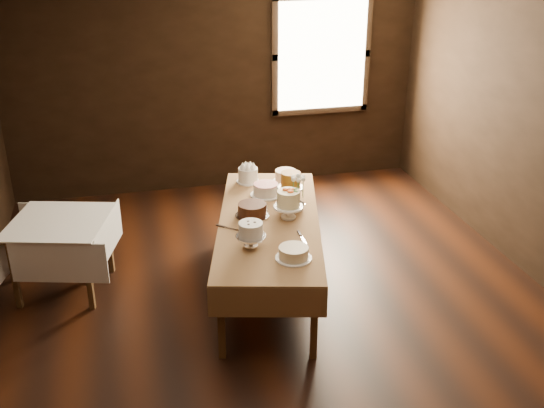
{
  "coord_description": "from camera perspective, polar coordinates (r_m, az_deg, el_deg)",
  "views": [
    {
      "loc": [
        -1.15,
        -4.49,
        3.13
      ],
      "look_at": [
        0.0,
        0.2,
        0.95
      ],
      "focal_mm": 41.86,
      "sensor_mm": 36.0,
      "label": 1
    }
  ],
  "objects": [
    {
      "name": "cake_caramel",
      "position": [
        5.98,
        1.68,
        1.51
      ],
      "size": [
        0.26,
        0.26,
        0.28
      ],
      "color": "white",
      "rests_on": "display_table"
    },
    {
      "name": "cake_lattice",
      "position": [
        6.08,
        -0.57,
        1.23
      ],
      "size": [
        0.3,
        0.3,
        0.11
      ],
      "color": "white",
      "rests_on": "display_table"
    },
    {
      "name": "display_table",
      "position": [
        5.64,
        -0.27,
        -1.88
      ],
      "size": [
        1.39,
        2.38,
        0.69
      ],
      "rotation": [
        0.0,
        0.0,
        -0.25
      ],
      "color": "#462E18",
      "rests_on": "ground"
    },
    {
      "name": "cake_server_d",
      "position": [
        5.87,
        2.65,
        -0.22
      ],
      "size": [
        0.17,
        0.2,
        0.01
      ],
      "primitive_type": "cube",
      "rotation": [
        0.0,
        0.0,
        0.87
      ],
      "color": "silver",
      "rests_on": "display_table"
    },
    {
      "name": "cake_server_c",
      "position": [
        5.82,
        -0.58,
        -0.42
      ],
      "size": [
        0.09,
        0.24,
        0.01
      ],
      "primitive_type": "cube",
      "rotation": [
        0.0,
        0.0,
        1.29
      ],
      "color": "silver",
      "rests_on": "display_table"
    },
    {
      "name": "flower_bouquet",
      "position": [
        5.71,
        2.37,
        1.75
      ],
      "size": [
        0.14,
        0.14,
        0.2
      ],
      "primitive_type": null,
      "color": "white",
      "rests_on": "flower_vase"
    },
    {
      "name": "cake_chocolate",
      "position": [
        5.66,
        -1.8,
        -0.57
      ],
      "size": [
        0.34,
        0.34,
        0.12
      ],
      "color": "silver",
      "rests_on": "display_table"
    },
    {
      "name": "cake_server_b",
      "position": [
        5.27,
        2.84,
        -3.25
      ],
      "size": [
        0.03,
        0.24,
        0.01
      ],
      "primitive_type": "cube",
      "rotation": [
        0.0,
        0.0,
        -1.57
      ],
      "color": "silver",
      "rests_on": "display_table"
    },
    {
      "name": "window",
      "position": [
        7.97,
        4.52,
        13.17
      ],
      "size": [
        1.1,
        0.05,
        1.3
      ],
      "primitive_type": "cube",
      "color": "#FFEABF",
      "rests_on": "wall_back"
    },
    {
      "name": "cake_speckled",
      "position": [
        6.39,
        1.23,
        2.48
      ],
      "size": [
        0.27,
        0.27,
        0.13
      ],
      "color": "white",
      "rests_on": "display_table"
    },
    {
      "name": "cake_cream",
      "position": [
        4.96,
        1.96,
        -4.47
      ],
      "size": [
        0.33,
        0.33,
        0.1
      ],
      "color": "white",
      "rests_on": "display_table"
    },
    {
      "name": "flower_vase",
      "position": [
        5.79,
        2.34,
        0.07
      ],
      "size": [
        0.16,
        0.16,
        0.13
      ],
      "primitive_type": "imported",
      "rotation": [
        0.0,
        0.0,
        0.33
      ],
      "color": "#2D2823",
      "rests_on": "display_table"
    },
    {
      "name": "cake_server_e",
      "position": [
        5.45,
        -3.57,
        -2.26
      ],
      "size": [
        0.2,
        0.18,
        0.01
      ],
      "primitive_type": "cube",
      "rotation": [
        0.0,
        0.0,
        -0.72
      ],
      "color": "silver",
      "rests_on": "display_table"
    },
    {
      "name": "wall_back",
      "position": [
        7.77,
        -5.02,
        11.35
      ],
      "size": [
        5.0,
        0.02,
        2.8
      ],
      "primitive_type": "cube",
      "color": "black",
      "rests_on": "ground"
    },
    {
      "name": "side_table",
      "position": [
        5.93,
        -18.57,
        -2.12
      ],
      "size": [
        1.02,
        1.02,
        0.69
      ],
      "rotation": [
        0.0,
        0.0,
        -0.27
      ],
      "color": "#462E18",
      "rests_on": "ground"
    },
    {
      "name": "floor",
      "position": [
        5.59,
        0.49,
        -9.75
      ],
      "size": [
        5.0,
        6.0,
        0.01
      ],
      "primitive_type": "cube",
      "color": "black",
      "rests_on": "ground"
    },
    {
      "name": "cake_meringue",
      "position": [
        6.4,
        -2.17,
        2.59
      ],
      "size": [
        0.27,
        0.27,
        0.15
      ],
      "color": "white",
      "rests_on": "display_table"
    },
    {
      "name": "cake_flowers",
      "position": [
        5.6,
        1.49,
        -0.17
      ],
      "size": [
        0.28,
        0.28,
        0.27
      ],
      "color": "white",
      "rests_on": "display_table"
    },
    {
      "name": "cake_swirl",
      "position": [
        5.11,
        -1.91,
        -2.88
      ],
      "size": [
        0.25,
        0.25,
        0.23
      ],
      "color": "silver",
      "rests_on": "display_table"
    }
  ]
}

